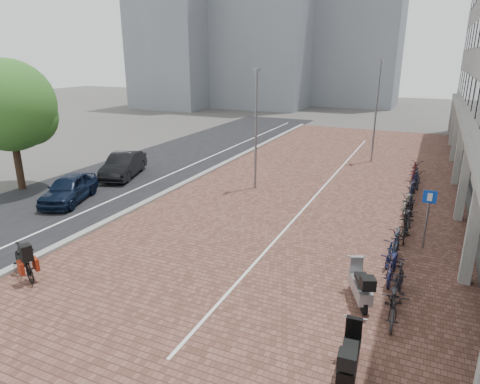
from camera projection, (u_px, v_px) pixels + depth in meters
The scene contains 17 objects.
ground at pixel (163, 283), 13.55m from camera, with size 140.00×140.00×0.00m, color #474442.
plaza_brick at pixel (318, 188), 23.15m from camera, with size 14.50×42.00×0.04m, color brown.
street_asphalt at pixel (153, 167), 27.49m from camera, with size 8.00×50.00×0.03m, color black.
curb at pixel (205, 173), 25.93m from camera, with size 0.35×42.00×0.14m, color gray.
lane_line at pixel (179, 171), 26.70m from camera, with size 0.12×44.00×0.00m, color white.
parking_line at pixel (322, 188), 23.06m from camera, with size 0.10×30.00×0.00m, color white.
bg_towers at pixel (275, 1), 57.27m from camera, with size 33.00×23.00×32.00m.
car_navy at pixel (69, 189), 20.88m from camera, with size 1.61×3.99×1.36m, color black.
car_dark at pixel (124, 165), 25.21m from camera, with size 1.52×4.36×1.43m, color black.
hero_bike at pixel (23, 261), 13.73m from camera, with size 1.96×1.25×1.34m.
scooter_front at pixel (360, 284), 12.31m from camera, with size 0.55×1.77×1.22m, color #9C9CA1, non-canonical shape.
scooter_mid at pixel (350, 355), 9.37m from camera, with size 0.55×1.77×1.22m, color black, non-canonical shape.
parking_sign at pixel (428, 210), 15.53m from camera, with size 0.48×0.11×2.29m.
lamp_near at pixel (256, 132), 22.24m from camera, with size 0.12×0.12×6.27m, color gray.
lamp_far at pixel (376, 113), 27.96m from camera, with size 0.12×0.12×6.71m, color slate.
street_tree at pixel (13, 108), 21.81m from camera, with size 4.72×4.72×6.87m.
bike_row at pixel (408, 209), 18.57m from camera, with size 1.15×18.12×1.05m.
Camera 1 is at (7.24, -9.88, 6.95)m, focal length 31.60 mm.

